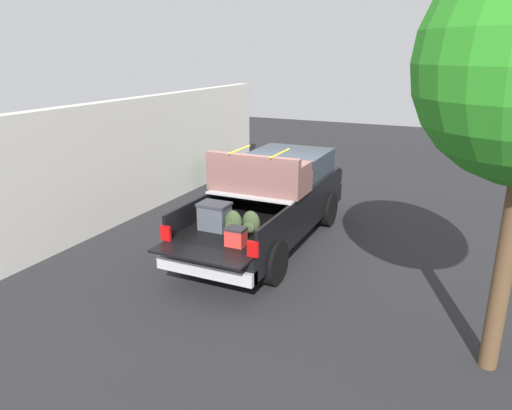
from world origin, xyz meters
TOP-DOWN VIEW (x-y plane):
  - ground_plane at (0.00, 0.00)m, footprint 40.00×40.00m
  - pickup_truck at (0.36, 0.00)m, footprint 6.05×2.06m
  - building_facade at (1.38, 4.09)m, footprint 11.69×0.36m
  - trash_can at (3.54, 3.17)m, footprint 0.60×0.60m

SIDE VIEW (x-z plane):
  - ground_plane at x=0.00m, z-range 0.00..0.00m
  - trash_can at x=3.54m, z-range 0.01..0.99m
  - pickup_truck at x=0.36m, z-range -0.13..2.10m
  - building_facade at x=1.38m, z-range 0.00..3.06m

